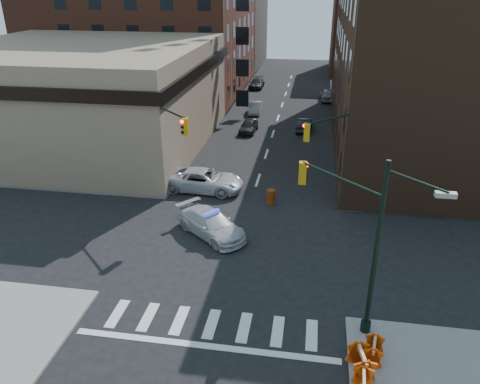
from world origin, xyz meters
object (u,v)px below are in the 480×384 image
(barricade_se_a, at_px, (373,351))
(barricade_nw_a, at_px, (143,185))
(pickup, at_px, (204,180))
(parked_car_wnear, at_px, (249,126))
(police_car, at_px, (211,224))
(pedestrian_a, at_px, (119,180))
(barrel_road, at_px, (271,197))
(barrel_bank, at_px, (177,185))
(pedestrian_b, at_px, (134,180))
(parked_car_enear, at_px, (304,124))
(parked_car_wfar, at_px, (255,108))

(barricade_se_a, distance_m, barricade_nw_a, 20.59)
(pickup, bearing_deg, parked_car_wnear, -1.86)
(police_car, distance_m, parked_car_wnear, 21.03)
(pedestrian_a, bearing_deg, barrel_road, 15.61)
(police_car, xyz_separation_m, pedestrian_a, (-7.98, 5.17, 0.19))
(parked_car_wnear, distance_m, barricade_se_a, 31.59)
(barrel_bank, relative_size, barricade_se_a, 0.95)
(pickup, height_order, pedestrian_b, pedestrian_b)
(parked_car_enear, bearing_deg, pedestrian_b, 60.71)
(police_car, height_order, pedestrian_a, pedestrian_a)
(pickup, bearing_deg, parked_car_wfar, 0.46)
(pickup, distance_m, barricade_se_a, 18.81)
(police_car, distance_m, pedestrian_a, 9.52)
(parked_car_enear, distance_m, barricade_se_a, 31.88)
(pedestrian_b, xyz_separation_m, barrel_road, (9.87, 0.00, -0.56))
(parked_car_enear, height_order, barrel_road, parked_car_enear)
(pickup, height_order, pedestrian_a, pedestrian_a)
(police_car, bearing_deg, pedestrian_a, 96.98)
(pedestrian_b, bearing_deg, barrel_bank, -18.15)
(pickup, relative_size, barrel_road, 5.47)
(parked_car_enear, relative_size, pedestrian_b, 2.09)
(parked_car_wfar, xyz_separation_m, barricade_nw_a, (-5.11, -23.29, -0.02))
(barrel_bank, bearing_deg, barricade_nw_a, -167.16)
(police_car, xyz_separation_m, parked_car_enear, (4.79, 22.51, -0.09))
(police_car, bearing_deg, parked_car_wnear, 41.99)
(pickup, distance_m, barrel_road, 5.32)
(police_car, distance_m, barricade_se_a, 12.61)
(parked_car_wnear, xyz_separation_m, barricade_se_a, (9.46, -30.14, -0.05))
(pedestrian_b, bearing_deg, barricade_se_a, -75.55)
(parked_car_wfar, bearing_deg, barrel_road, -80.82)
(barricade_se_a, bearing_deg, pedestrian_a, 59.24)
(parked_car_wnear, xyz_separation_m, pedestrian_a, (-7.23, -15.84, 0.28))
(barrel_bank, bearing_deg, parked_car_wfar, 83.22)
(parked_car_wnear, relative_size, barrel_bank, 3.35)
(barrel_road, bearing_deg, barricade_se_a, -68.37)
(pedestrian_b, xyz_separation_m, barricade_se_a, (15.42, -14.00, -0.49))
(parked_car_enear, xyz_separation_m, barrel_bank, (-8.55, -16.83, -0.08))
(parked_car_wfar, distance_m, parked_car_enear, 8.31)
(barricade_se_a, relative_size, barricade_nw_a, 0.95)
(parked_car_enear, xyz_separation_m, pedestrian_b, (-11.51, -17.64, 0.44))
(parked_car_wfar, height_order, barrel_road, parked_car_wfar)
(barrel_road, xyz_separation_m, barricade_se_a, (5.55, -14.00, 0.07))
(barrel_road, height_order, barrel_bank, barrel_bank)
(pedestrian_a, bearing_deg, pickup, 28.39)
(parked_car_enear, distance_m, barrel_bank, 18.88)
(pickup, relative_size, barrel_bank, 5.09)
(parked_car_enear, height_order, pedestrian_a, pedestrian_a)
(parked_car_wfar, xyz_separation_m, barrel_road, (4.20, -23.54, -0.11))
(pickup, bearing_deg, parked_car_enear, -19.88)
(parked_car_wnear, bearing_deg, parked_car_wfar, 96.18)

